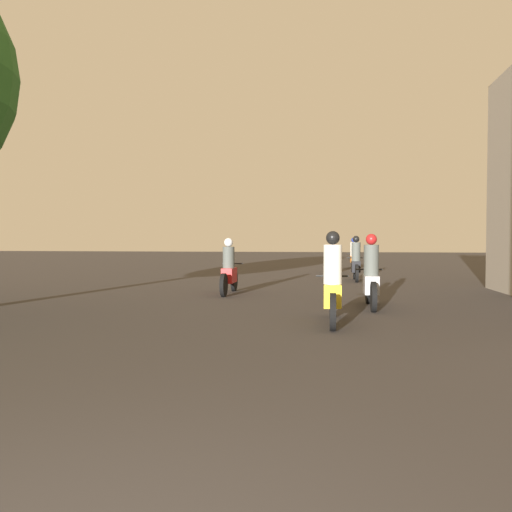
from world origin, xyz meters
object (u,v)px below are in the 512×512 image
motorcycle_yellow (333,287)px  motorcycle_red (229,271)px  motorcycle_white (332,259)px  motorcycle_orange (353,256)px  motorcycle_silver (371,278)px  motorcycle_black (356,263)px

motorcycle_yellow → motorcycle_red: 5.30m
motorcycle_yellow → motorcycle_white: motorcycle_yellow is taller
motorcycle_orange → motorcycle_yellow: bearing=-93.5°
motorcycle_silver → motorcycle_red: bearing=144.9°
motorcycle_yellow → motorcycle_white: (0.09, 13.61, -0.04)m
motorcycle_yellow → motorcycle_orange: (1.21, 17.37, -0.03)m
motorcycle_silver → motorcycle_black: 7.27m
motorcycle_yellow → motorcycle_white: bearing=83.5°
motorcycle_red → motorcycle_white: (2.86, 9.10, -0.01)m
motorcycle_yellow → motorcycle_silver: size_ratio=1.02×
motorcycle_red → motorcycle_black: 6.19m
motorcycle_yellow → motorcycle_silver: bearing=63.0°
motorcycle_silver → motorcycle_black: size_ratio=1.00×
motorcycle_silver → motorcycle_orange: size_ratio=0.96×
motorcycle_silver → motorcycle_orange: bearing=85.9°
motorcycle_silver → motorcycle_black: motorcycle_black is taller
motorcycle_black → motorcycle_orange: (0.30, 7.88, -0.02)m
motorcycle_red → motorcycle_orange: 13.46m
motorcycle_white → motorcycle_orange: size_ratio=0.89×
motorcycle_red → motorcycle_orange: size_ratio=0.98×
motorcycle_black → motorcycle_white: 4.21m
motorcycle_red → motorcycle_white: 9.54m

